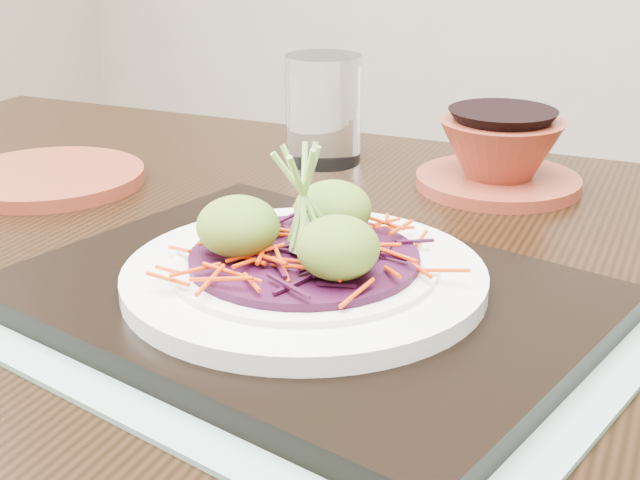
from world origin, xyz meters
The scene contains 11 objects.
dining_table centered at (0.05, 0.08, 0.71)m, with size 1.41×1.02×0.82m.
placemat centered at (0.02, 0.07, 0.82)m, with size 0.41×0.32×0.00m, color gray.
serving_tray centered at (0.02, 0.07, 0.83)m, with size 0.36×0.27×0.02m, color black.
white_plate centered at (0.02, 0.07, 0.85)m, with size 0.23×0.23×0.02m.
cabbage_bed centered at (0.02, 0.07, 0.86)m, with size 0.15×0.15×0.01m, color #330A25.
carrot_julienne centered at (0.02, 0.07, 0.87)m, with size 0.18×0.18×0.01m, color red, non-canonical shape.
guacamole_scoops centered at (0.02, 0.07, 0.88)m, with size 0.13×0.11×0.04m.
scallion_garnish centered at (0.02, 0.07, 0.90)m, with size 0.05×0.05×0.08m, color #7FBA4A, non-canonical shape.
terracotta_side_plate centered at (-0.33, 0.18, 0.83)m, with size 0.18×0.18×0.01m, color maroon.
water_glass centered at (-0.14, 0.38, 0.88)m, with size 0.08×0.08×0.11m, color white.
terracotta_bowl_set centered at (0.04, 0.39, 0.85)m, with size 0.19×0.19×0.06m.
Camera 1 is at (0.29, -0.38, 1.08)m, focal length 50.00 mm.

